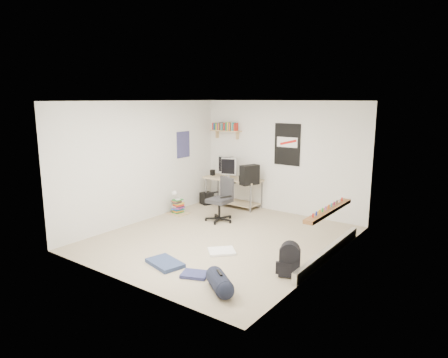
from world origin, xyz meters
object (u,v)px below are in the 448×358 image
Objects in this scene: backpack at (290,263)px; book_stack at (178,207)px; desk at (233,191)px; duffel_bag at (220,281)px; office_chair at (219,198)px.

backpack reaches higher than book_stack.
duffel_bag is (2.34, -3.67, -0.22)m from desk.
desk reaches higher than book_stack.
office_chair is 1.13m from book_stack.
duffel_bag is 3.81m from book_stack.
office_chair is 2.88m from backpack.
duffel_bag is at bearing -56.09° from desk.
office_chair is 1.89× the size of duffel_bag.
office_chair is at bearing 6.05° from book_stack.
duffel_bag is at bearing -38.96° from book_stack.
book_stack is at bearing -114.67° from desk.
office_chair is 2.32× the size of backpack.
office_chair is at bearing 124.60° from backpack.
backpack is (2.43, -1.53, -0.29)m from office_chair.
desk is 1.52× the size of office_chair.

